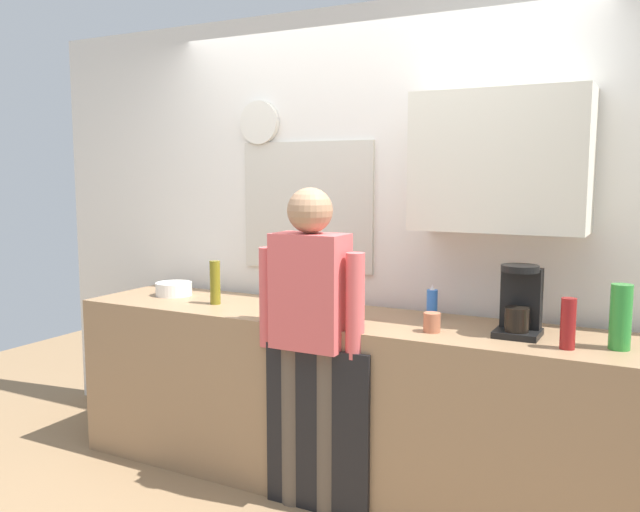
# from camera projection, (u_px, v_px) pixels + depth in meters

# --- Properties ---
(ground_plane) EXTENTS (8.00, 8.00, 0.00)m
(ground_plane) POSITION_uv_depth(u_px,v_px,m) (311.00, 506.00, 3.34)
(ground_plane) COLOR #8C6D4C
(kitchen_counter) EXTENTS (3.05, 0.64, 0.92)m
(kitchen_counter) POSITION_uv_depth(u_px,v_px,m) (337.00, 400.00, 3.54)
(kitchen_counter) COLOR #937251
(kitchen_counter) RESTS_ON ground_plane
(dishwasher_panel) EXTENTS (0.56, 0.02, 0.83)m
(dishwasher_panel) POSITION_uv_depth(u_px,v_px,m) (316.00, 431.00, 3.23)
(dishwasher_panel) COLOR black
(dishwasher_panel) RESTS_ON ground_plane
(back_wall_assembly) EXTENTS (4.65, 0.42, 2.60)m
(back_wall_assembly) POSITION_uv_depth(u_px,v_px,m) (384.00, 228.00, 3.74)
(back_wall_assembly) COLOR white
(back_wall_assembly) RESTS_ON ground_plane
(coffee_maker) EXTENTS (0.20, 0.20, 0.33)m
(coffee_maker) POSITION_uv_depth(u_px,v_px,m) (520.00, 304.00, 3.05)
(coffee_maker) COLOR black
(coffee_maker) RESTS_ON kitchen_counter
(bottle_red_vinegar) EXTENTS (0.06, 0.06, 0.22)m
(bottle_red_vinegar) POSITION_uv_depth(u_px,v_px,m) (568.00, 324.00, 2.81)
(bottle_red_vinegar) COLOR maroon
(bottle_red_vinegar) RESTS_ON kitchen_counter
(bottle_olive_oil) EXTENTS (0.06, 0.06, 0.25)m
(bottle_olive_oil) POSITION_uv_depth(u_px,v_px,m) (215.00, 283.00, 3.78)
(bottle_olive_oil) COLOR olive
(bottle_olive_oil) RESTS_ON kitchen_counter
(bottle_clear_soda) EXTENTS (0.09, 0.09, 0.28)m
(bottle_clear_soda) POSITION_uv_depth(u_px,v_px,m) (621.00, 317.00, 2.80)
(bottle_clear_soda) COLOR #2D8C33
(bottle_clear_soda) RESTS_ON kitchen_counter
(cup_terracotta_mug) EXTENTS (0.08, 0.08, 0.09)m
(cup_terracotta_mug) POSITION_uv_depth(u_px,v_px,m) (432.00, 322.00, 3.12)
(cup_terracotta_mug) COLOR #B26647
(cup_terracotta_mug) RESTS_ON kitchen_counter
(mixing_bowl) EXTENTS (0.22, 0.22, 0.08)m
(mixing_bowl) POSITION_uv_depth(u_px,v_px,m) (174.00, 289.00, 4.07)
(mixing_bowl) COLOR white
(mixing_bowl) RESTS_ON kitchen_counter
(dish_soap) EXTENTS (0.06, 0.06, 0.18)m
(dish_soap) POSITION_uv_depth(u_px,v_px,m) (432.00, 304.00, 3.41)
(dish_soap) COLOR blue
(dish_soap) RESTS_ON kitchen_counter
(storage_canister) EXTENTS (0.14, 0.14, 0.17)m
(storage_canister) POSITION_uv_depth(u_px,v_px,m) (293.00, 292.00, 3.72)
(storage_canister) COLOR silver
(storage_canister) RESTS_ON kitchen_counter
(person_at_sink) EXTENTS (0.57, 0.22, 1.60)m
(person_at_sink) POSITION_uv_depth(u_px,v_px,m) (310.00, 322.00, 3.22)
(person_at_sink) COLOR brown
(person_at_sink) RESTS_ON ground_plane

